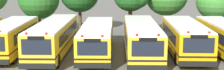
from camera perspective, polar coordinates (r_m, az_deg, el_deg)
The scene contains 7 objects.
ground_plane at distance 25.72m, azimuth -2.84°, elevation -3.50°, with size 160.00×160.00×0.00m, color #595651.
school_bus_1 at distance 26.85m, azimuth -18.22°, elevation -0.29°, with size 2.76×9.32×2.73m.
school_bus_2 at distance 26.05m, azimuth -10.66°, elevation -0.22°, with size 2.52×11.46×2.76m.
school_bus_3 at distance 25.43m, azimuth -2.77°, elevation -0.53°, with size 2.54×10.67×2.56m.
school_bus_4 at distance 25.16m, azimuth 5.45°, elevation -0.48°, with size 2.63×11.13×2.74m.
school_bus_5 at distance 26.06m, azimuth 13.30°, elevation -0.34°, with size 2.80×9.89×2.74m.
tree_6 at distance 34.82m, azimuth 18.78°, elevation 6.07°, with size 3.99×3.99×5.74m.
Camera 1 is at (1.71, -24.88, 6.29)m, focal length 49.34 mm.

